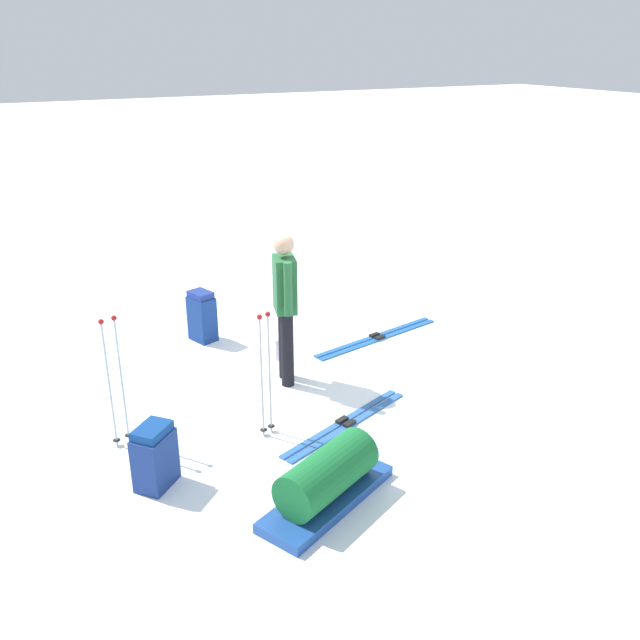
% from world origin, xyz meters
% --- Properties ---
extents(ground_plane, '(80.00, 80.00, 0.00)m').
position_xyz_m(ground_plane, '(0.00, 0.00, 0.00)').
color(ground_plane, white).
extents(skier_standing, '(0.31, 0.55, 1.70)m').
position_xyz_m(skier_standing, '(0.38, -0.09, 0.95)').
color(skier_standing, black).
rests_on(skier_standing, ground_plane).
extents(ski_pair_near, '(1.95, 0.55, 0.05)m').
position_xyz_m(ski_pair_near, '(-1.15, -0.61, 0.01)').
color(ski_pair_near, '#215AA4').
rests_on(ski_pair_near, ground_plane).
extents(ski_pair_far, '(1.67, 0.76, 0.05)m').
position_xyz_m(ski_pair_far, '(0.26, 1.05, 0.01)').
color(ski_pair_far, '#2B5EA3').
rests_on(ski_pair_far, ground_plane).
extents(backpack_large_dark, '(0.33, 0.39, 0.65)m').
position_xyz_m(backpack_large_dark, '(0.84, -1.61, 0.32)').
color(backpack_large_dark, navy).
rests_on(backpack_large_dark, ground_plane).
extents(backpack_bright, '(0.44, 0.43, 0.58)m').
position_xyz_m(backpack_bright, '(2.19, 1.15, 0.28)').
color(backpack_bright, navy).
rests_on(backpack_bright, ground_plane).
extents(ski_poles_planted_near, '(0.19, 0.11, 1.30)m').
position_xyz_m(ski_poles_planted_near, '(2.30, 0.36, 0.72)').
color(ski_poles_planted_near, '#ABBCC6').
rests_on(ski_poles_planted_near, ground_plane).
extents(ski_poles_planted_far, '(0.16, 0.10, 1.27)m').
position_xyz_m(ski_poles_planted_far, '(1.01, 0.83, 0.71)').
color(ski_poles_planted_far, '#B8BBC6').
rests_on(ski_poles_planted_far, ground_plane).
extents(gear_sled, '(1.39, 0.97, 0.49)m').
position_xyz_m(gear_sled, '(1.00, 2.05, 0.22)').
color(gear_sled, '#1D4694').
rests_on(gear_sled, ground_plane).
extents(thermos_bottle, '(0.07, 0.07, 0.26)m').
position_xyz_m(thermos_bottle, '(0.24, -0.63, 0.13)').
color(thermos_bottle, '#B5ADC5').
rests_on(thermos_bottle, ground_plane).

